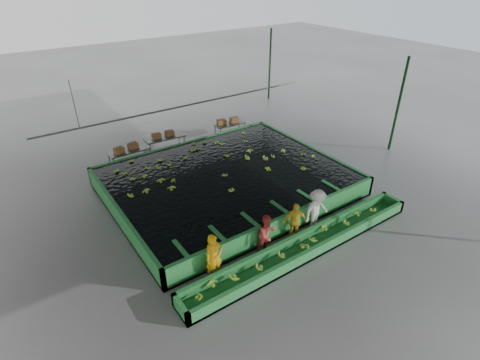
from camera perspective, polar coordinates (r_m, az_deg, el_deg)
ground at (r=16.01m, az=1.02°, el=-3.83°), size 80.00×80.00×0.00m
shed_roof at (r=13.83m, az=1.21°, el=13.56°), size 20.00×22.00×0.04m
shed_posts at (r=14.75m, az=1.11°, el=4.22°), size 20.00×22.00×5.00m
flotation_tank at (r=16.81m, az=-1.94°, el=-0.20°), size 10.00×8.00×0.90m
tank_water at (r=16.61m, az=-1.97°, el=0.99°), size 9.70×7.70×0.00m
sorting_trough at (r=13.70m, az=9.97°, el=-9.89°), size 10.00×1.00×0.50m
cableway_rail at (r=18.53m, az=-8.11°, el=11.19°), size 0.08×0.08×14.00m
rail_hanger_left at (r=16.72m, az=-23.94°, el=10.40°), size 0.04×0.04×2.00m
rail_hanger_right at (r=20.86m, az=4.43°, el=16.43°), size 0.04×0.04×2.00m
worker_a at (r=12.22m, az=-3.99°, el=-11.62°), size 0.63×0.42×1.68m
worker_b at (r=13.20m, az=4.13°, el=-8.25°), size 0.81×0.66×1.56m
worker_c at (r=13.89m, az=8.32°, el=-6.30°), size 0.99×0.67×1.55m
worker_d at (r=14.50m, az=11.59°, el=-4.48°), size 1.13×0.67×1.73m
packing_table_left at (r=19.56m, az=-16.40°, el=3.19°), size 2.05×0.86×0.93m
packing_table_mid at (r=20.56m, az=-11.29°, el=5.28°), size 2.14×0.95×0.96m
packing_table_right at (r=22.21m, az=-1.54°, el=7.63°), size 1.85×0.82×0.83m
box_stack_left at (r=19.34m, az=-16.92°, el=4.33°), size 1.27×0.55×0.27m
box_stack_mid at (r=20.36m, az=-11.61°, el=6.48°), size 1.20×0.39×0.25m
box_stack_right at (r=22.09m, az=-1.84°, el=8.66°), size 1.35×0.58×0.28m
floating_bananas at (r=17.21m, az=-3.42°, el=2.06°), size 8.95×6.10×0.12m
trough_bananas at (r=13.60m, az=10.02°, el=-9.41°), size 8.50×0.57×0.11m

